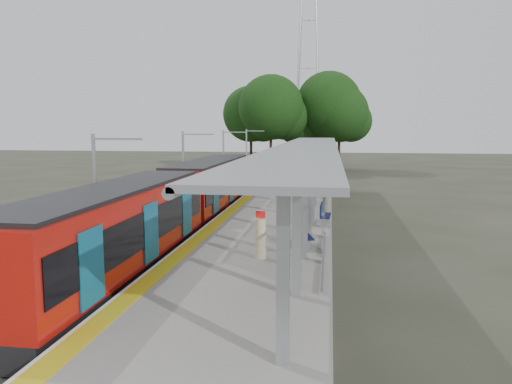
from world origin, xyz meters
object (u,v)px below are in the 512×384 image
at_px(train, 176,202).
at_px(bench_far, 318,172).
at_px(bench_near, 303,234).
at_px(info_pillar_far, 311,186).
at_px(litter_bin, 309,194).
at_px(info_pillar_near, 261,238).
at_px(bench_mid, 324,214).

bearing_deg(train, bench_far, 74.74).
bearing_deg(bench_near, info_pillar_far, 75.51).
distance_m(bench_far, litter_bin, 14.73).
bearing_deg(litter_bin, bench_far, 89.34).
bearing_deg(info_pillar_near, info_pillar_far, 93.77).
bearing_deg(train, bench_mid, 5.16).
height_order(info_pillar_near, litter_bin, info_pillar_near).
relative_size(info_pillar_far, litter_bin, 1.75).
distance_m(train, bench_near, 7.45).
relative_size(bench_near, bench_far, 0.93).
distance_m(bench_mid, bench_far, 22.31).
bearing_deg(litter_bin, info_pillar_far, 87.98).
bearing_deg(bench_mid, bench_far, 94.76).
relative_size(train, info_pillar_near, 16.07).
height_order(train, bench_near, train).
relative_size(train, bench_far, 17.79).
bearing_deg(train, litter_bin, 53.45).
bearing_deg(info_pillar_near, bench_near, 63.31).
height_order(bench_mid, info_pillar_far, info_pillar_far).
xyz_separation_m(train, bench_far, (6.26, 22.94, -0.51)).
distance_m(bench_mid, info_pillar_near, 6.83).
distance_m(bench_near, litter_bin, 12.02).
bearing_deg(bench_mid, info_pillar_near, -105.70).
bearing_deg(bench_mid, info_pillar_far, 98.32).
height_order(info_pillar_far, litter_bin, info_pillar_far).
distance_m(train, litter_bin, 10.24).
distance_m(info_pillar_near, litter_bin, 14.10).
height_order(bench_near, bench_mid, bench_mid).
xyz_separation_m(bench_mid, info_pillar_near, (-2.14, -6.48, 0.19)).
bearing_deg(bench_far, bench_mid, -94.09).
relative_size(bench_near, litter_bin, 1.46).
bearing_deg(litter_bin, bench_near, -88.64).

